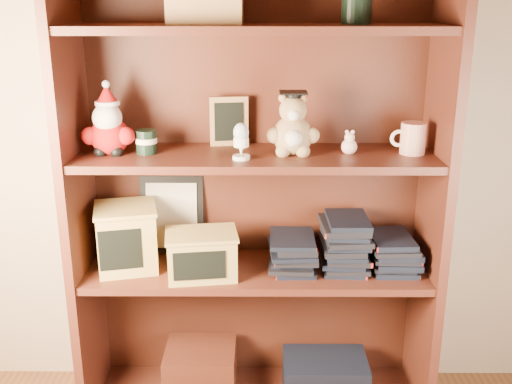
% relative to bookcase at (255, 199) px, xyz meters
% --- Properties ---
extents(room_envelope, '(3.04, 3.04, 2.51)m').
position_rel_bookcase_xyz_m(room_envelope, '(0.19, -1.36, 0.63)').
color(room_envelope, brown).
rests_on(room_envelope, ground).
extents(bookcase, '(1.20, 0.35, 1.60)m').
position_rel_bookcase_xyz_m(bookcase, '(0.00, 0.00, 0.00)').
color(bookcase, '#4B2015').
rests_on(bookcase, ground).
extents(shelf_lower, '(1.14, 0.33, 0.02)m').
position_rel_bookcase_xyz_m(shelf_lower, '(0.00, -0.05, -0.24)').
color(shelf_lower, '#4B2015').
rests_on(shelf_lower, ground).
extents(shelf_upper, '(1.14, 0.33, 0.02)m').
position_rel_bookcase_xyz_m(shelf_upper, '(0.00, -0.05, 0.16)').
color(shelf_upper, '#4B2015').
rests_on(shelf_upper, ground).
extents(santa_plush, '(0.17, 0.12, 0.24)m').
position_rel_bookcase_xyz_m(santa_plush, '(-0.46, -0.06, 0.26)').
color(santa_plush, '#A50F0F').
rests_on(santa_plush, shelf_upper).
extents(teachers_tin, '(0.07, 0.07, 0.08)m').
position_rel_bookcase_xyz_m(teachers_tin, '(-0.35, -0.05, 0.21)').
color(teachers_tin, black).
rests_on(teachers_tin, shelf_upper).
extents(chalkboard_plaque, '(0.13, 0.08, 0.16)m').
position_rel_bookcase_xyz_m(chalkboard_plaque, '(-0.09, 0.06, 0.25)').
color(chalkboard_plaque, '#9E7547').
rests_on(chalkboard_plaque, shelf_upper).
extents(egg_cup, '(0.05, 0.05, 0.11)m').
position_rel_bookcase_xyz_m(egg_cup, '(-0.04, -0.13, 0.23)').
color(egg_cup, white).
rests_on(egg_cup, shelf_upper).
extents(grad_teddy_bear, '(0.17, 0.14, 0.20)m').
position_rel_bookcase_xyz_m(grad_teddy_bear, '(0.12, -0.06, 0.25)').
color(grad_teddy_bear, tan).
rests_on(grad_teddy_bear, shelf_upper).
extents(pink_figurine, '(0.05, 0.05, 0.08)m').
position_rel_bookcase_xyz_m(pink_figurine, '(0.30, -0.05, 0.20)').
color(pink_figurine, beige).
rests_on(pink_figurine, shelf_upper).
extents(teacher_mug, '(0.11, 0.08, 0.10)m').
position_rel_bookcase_xyz_m(teacher_mug, '(0.50, -0.05, 0.22)').
color(teacher_mug, silver).
rests_on(teacher_mug, shelf_upper).
extents(certificate_frame, '(0.22, 0.06, 0.28)m').
position_rel_bookcase_xyz_m(certificate_frame, '(-0.30, 0.09, -0.09)').
color(certificate_frame, black).
rests_on(certificate_frame, shelf_lower).
extents(treats_box, '(0.24, 0.24, 0.22)m').
position_rel_bookcase_xyz_m(treats_box, '(-0.43, -0.05, -0.12)').
color(treats_box, tan).
rests_on(treats_box, shelf_lower).
extents(pencils_box, '(0.25, 0.20, 0.15)m').
position_rel_bookcase_xyz_m(pencils_box, '(-0.17, -0.12, -0.15)').
color(pencils_box, tan).
rests_on(pencils_box, shelf_lower).
extents(book_stack_left, '(0.14, 0.20, 0.11)m').
position_rel_bookcase_xyz_m(book_stack_left, '(0.13, -0.05, -0.17)').
color(book_stack_left, black).
rests_on(book_stack_left, shelf_lower).
extents(book_stack_mid, '(0.14, 0.20, 0.18)m').
position_rel_bookcase_xyz_m(book_stack_mid, '(0.30, -0.05, -0.14)').
color(book_stack_mid, black).
rests_on(book_stack_mid, shelf_lower).
extents(book_stack_right, '(0.14, 0.20, 0.11)m').
position_rel_bookcase_xyz_m(book_stack_right, '(0.46, -0.05, -0.17)').
color(book_stack_right, black).
rests_on(book_stack_right, shelf_lower).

